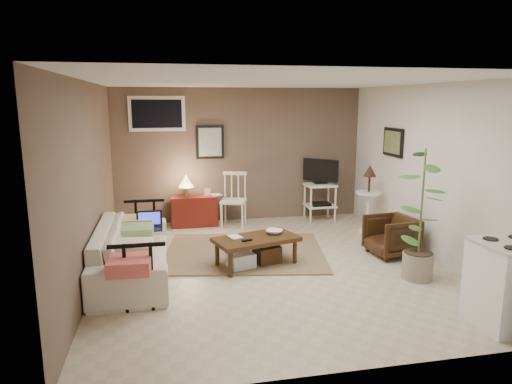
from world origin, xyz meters
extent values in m
plane|color=#C1B293|center=(0.00, 0.00, 0.00)|extent=(5.00, 5.00, 0.00)
cube|color=black|center=(-0.55, 2.48, 1.45)|extent=(0.50, 0.03, 0.60)
cube|color=black|center=(2.23, 1.05, 1.52)|extent=(0.03, 0.60, 0.45)
cube|color=silver|center=(-1.45, 2.48, 1.95)|extent=(0.96, 0.03, 0.60)
cube|color=#7C6048|center=(-0.27, 0.59, 0.01)|extent=(2.55, 2.18, 0.02)
cube|color=#3C2710|center=(-0.21, 0.04, 0.36)|extent=(1.21, 0.85, 0.05)
cylinder|color=#3C2710|center=(-0.60, -0.29, 0.17)|extent=(0.06, 0.06, 0.35)
cylinder|color=#3C2710|center=(0.31, -0.03, 0.17)|extent=(0.06, 0.06, 0.35)
cylinder|color=#3C2710|center=(-0.72, 0.11, 0.17)|extent=(0.06, 0.06, 0.35)
cylinder|color=#3C2710|center=(0.19, 0.38, 0.17)|extent=(0.06, 0.06, 0.35)
cube|color=black|center=(-0.36, -0.10, 0.41)|extent=(0.14, 0.08, 0.02)
cube|color=#472B19|center=(-0.05, 0.09, 0.13)|extent=(0.38, 0.35, 0.24)
cube|color=silver|center=(-0.43, -0.02, 0.11)|extent=(0.38, 0.35, 0.20)
imported|color=beige|center=(-1.80, 0.04, 0.43)|extent=(0.64, 2.20, 0.86)
cube|color=black|center=(-1.59, 0.35, 0.50)|extent=(0.34, 0.23, 0.02)
cube|color=black|center=(-1.59, 0.48, 0.61)|extent=(0.34, 0.02, 0.21)
cube|color=#2D36CC|center=(-1.59, 0.47, 0.61)|extent=(0.29, 0.00, 0.17)
cube|color=maroon|center=(-0.87, 2.23, 0.26)|extent=(0.79, 0.35, 0.53)
cylinder|color=#A89140|center=(-1.01, 2.20, 0.62)|extent=(0.09, 0.09, 0.18)
cone|color=#FFEAB7|center=(-1.01, 2.20, 0.81)|extent=(0.26, 0.26, 0.21)
cube|color=tan|center=(-0.64, 2.25, 0.59)|extent=(0.11, 0.02, 0.13)
cube|color=silver|center=(-0.20, 2.08, 0.44)|extent=(0.53, 0.53, 0.04)
cylinder|color=silver|center=(-0.43, 1.96, 0.21)|extent=(0.04, 0.04, 0.42)
cylinder|color=silver|center=(-0.08, 1.85, 0.21)|extent=(0.04, 0.04, 0.42)
cylinder|color=silver|center=(-0.32, 2.31, 0.21)|extent=(0.04, 0.04, 0.42)
cylinder|color=silver|center=(0.03, 2.20, 0.21)|extent=(0.04, 0.04, 0.42)
cube|color=silver|center=(-0.14, 2.26, 0.91)|extent=(0.42, 0.17, 0.06)
cube|color=silver|center=(1.42, 2.17, 0.66)|extent=(0.53, 0.44, 0.04)
cube|color=silver|center=(1.42, 2.17, 0.27)|extent=(0.53, 0.44, 0.03)
cylinder|color=silver|center=(1.19, 1.98, 0.34)|extent=(0.03, 0.03, 0.68)
cylinder|color=silver|center=(1.66, 1.98, 0.34)|extent=(0.03, 0.03, 0.68)
cylinder|color=silver|center=(1.19, 2.35, 0.34)|extent=(0.03, 0.03, 0.68)
cylinder|color=silver|center=(1.66, 2.35, 0.34)|extent=(0.03, 0.03, 0.68)
cube|color=black|center=(1.42, 2.17, 0.71)|extent=(0.24, 0.14, 0.03)
cube|color=black|center=(1.42, 2.17, 0.93)|extent=(0.53, 0.50, 0.41)
cube|color=tan|center=(1.42, 2.17, 0.93)|extent=(0.43, 0.40, 0.33)
cube|color=black|center=(1.42, 2.12, 0.29)|extent=(0.34, 0.24, 0.10)
cylinder|color=silver|center=(1.95, 1.25, 0.02)|extent=(0.30, 0.30, 0.03)
cylinder|color=silver|center=(1.95, 1.25, 0.34)|extent=(0.06, 0.06, 0.64)
cylinder|color=silver|center=(1.95, 1.25, 0.67)|extent=(0.42, 0.42, 0.03)
cylinder|color=black|center=(1.95, 1.25, 0.83)|extent=(0.04, 0.04, 0.28)
cone|color=#371A16|center=(1.95, 1.25, 1.04)|extent=(0.21, 0.21, 0.19)
imported|color=black|center=(1.76, 0.08, 0.31)|extent=(0.63, 0.67, 0.62)
cylinder|color=gray|center=(1.66, -0.80, 0.16)|extent=(0.37, 0.37, 0.33)
cylinder|color=#4C602D|center=(1.66, -0.80, 0.98)|extent=(0.02, 0.02, 1.28)
cube|color=white|center=(1.87, -2.05, 0.41)|extent=(0.63, 0.59, 0.81)
cylinder|color=black|center=(1.73, -1.91, 0.84)|extent=(0.14, 0.14, 0.01)
imported|color=#3C2710|center=(0.07, 0.16, 0.50)|extent=(0.22, 0.14, 0.22)
imported|color=#3C2710|center=(-0.55, 0.07, 0.49)|extent=(0.15, 0.06, 0.20)
imported|color=#3C2710|center=(-0.56, 2.21, 0.64)|extent=(0.17, 0.05, 0.23)
camera|label=1|loc=(-1.37, -5.63, 2.16)|focal=32.00mm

